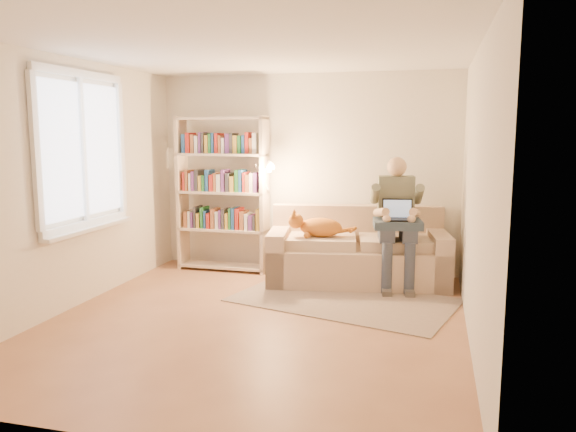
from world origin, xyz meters
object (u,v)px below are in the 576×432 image
(sofa, at_px, (357,255))
(person, at_px, (397,215))
(cat, at_px, (314,226))
(bookshelf, at_px, (223,186))
(laptop, at_px, (400,215))

(sofa, height_order, person, person)
(cat, bearing_deg, person, -1.31)
(person, relative_size, cat, 2.00)
(cat, bearing_deg, sofa, 14.73)
(sofa, height_order, cat, sofa)
(sofa, relative_size, bookshelf, 1.11)
(cat, bearing_deg, bookshelf, 155.30)
(sofa, distance_m, laptop, 0.79)
(person, relative_size, bookshelf, 0.75)
(cat, distance_m, bookshelf, 1.44)
(laptop, height_order, bookshelf, bookshelf)
(laptop, bearing_deg, sofa, 147.89)
(sofa, xyz_separation_m, laptop, (0.52, -0.22, 0.56))
(sofa, distance_m, bookshelf, 1.99)
(bookshelf, bearing_deg, laptop, -8.27)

